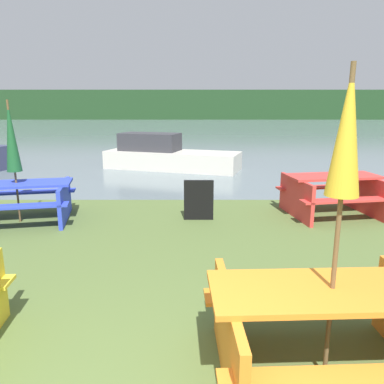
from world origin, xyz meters
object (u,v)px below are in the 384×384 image
picnic_table_red (332,191)px  umbrella_darkgreen (11,137)px  umbrella_gold (347,137)px  picnic_table_blue (18,198)px  boat (167,156)px  signboard (199,200)px  picnic_table_orange (329,324)px

picnic_table_red → umbrella_darkgreen: size_ratio=0.89×
picnic_table_red → umbrella_gold: umbrella_gold is taller
umbrella_gold → umbrella_darkgreen: bearing=136.4°
picnic_table_blue → umbrella_darkgreen: bearing=-90.0°
boat → signboard: boat is taller
picnic_table_orange → picnic_table_red: bearing=69.7°
picnic_table_orange → picnic_table_blue: size_ratio=0.89×
picnic_table_red → umbrella_gold: (-1.65, -4.47, 1.43)m
picnic_table_red → picnic_table_orange: bearing=-110.3°
boat → signboard: size_ratio=6.21×
umbrella_gold → signboard: umbrella_gold is taller
picnic_table_red → umbrella_darkgreen: (-5.89, -0.43, 1.08)m
picnic_table_blue → umbrella_darkgreen: 1.10m
umbrella_darkgreen → umbrella_gold: bearing=-43.6°
picnic_table_orange → boat: 10.05m
picnic_table_orange → umbrella_gold: umbrella_gold is taller
picnic_table_red → picnic_table_blue: bearing=-175.8°
picnic_table_red → boat: size_ratio=0.42×
signboard → picnic_table_red: bearing=6.5°
picnic_table_blue → boat: size_ratio=0.46×
picnic_table_orange → picnic_table_blue: (-4.24, 4.04, -0.01)m
umbrella_darkgreen → boat: (2.35, 5.83, -1.12)m
boat → signboard: bearing=-62.5°
umbrella_darkgreen → signboard: 3.52m
picnic_table_red → boat: 6.45m
picnic_table_orange → boat: (-1.90, 9.87, -0.03)m
boat → picnic_table_orange: bearing=-61.2°
boat → picnic_table_red: bearing=-38.8°
umbrella_gold → umbrella_darkgreen: (-4.24, 4.04, -0.35)m
picnic_table_blue → signboard: signboard is taller
picnic_table_orange → signboard: picnic_table_orange is taller
umbrella_gold → picnic_table_orange: bearing=0.0°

